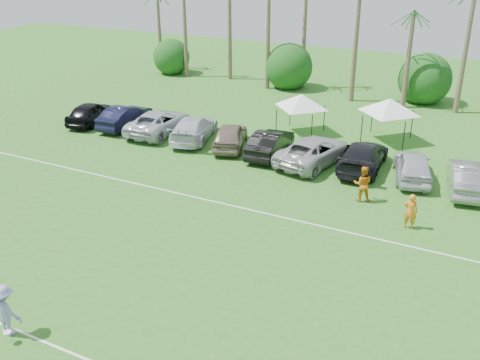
% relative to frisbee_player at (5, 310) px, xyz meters
% --- Properties ---
extents(field_lines, '(80.00, 12.10, 0.01)m').
position_rel_frisbee_player_xyz_m(field_lines, '(1.70, 6.21, -0.97)').
color(field_lines, white).
rests_on(field_lines, ground).
extents(palm_tree_4, '(2.40, 2.40, 8.90)m').
position_rel_frisbee_player_xyz_m(palm_tree_4, '(-2.30, 36.21, 6.50)').
color(palm_tree_4, brown).
rests_on(palm_tree_4, ground).
extents(bush_tree_0, '(4.00, 4.00, 4.00)m').
position_rel_frisbee_player_xyz_m(bush_tree_0, '(-17.30, 37.21, 0.82)').
color(bush_tree_0, brown).
rests_on(bush_tree_0, ground).
extents(bush_tree_1, '(4.00, 4.00, 4.00)m').
position_rel_frisbee_player_xyz_m(bush_tree_1, '(-4.30, 37.21, 0.82)').
color(bush_tree_1, brown).
rests_on(bush_tree_1, ground).
extents(bush_tree_2, '(4.00, 4.00, 4.00)m').
position_rel_frisbee_player_xyz_m(bush_tree_2, '(7.70, 37.21, 0.82)').
color(bush_tree_2, brown).
rests_on(bush_tree_2, ground).
extents(sideline_player_a, '(0.66, 0.44, 1.77)m').
position_rel_frisbee_player_xyz_m(sideline_player_a, '(10.91, 13.93, -0.09)').
color(sideline_player_a, orange).
rests_on(sideline_player_a, ground).
extents(sideline_player_b, '(1.12, 0.99, 1.94)m').
position_rel_frisbee_player_xyz_m(sideline_player_b, '(8.12, 15.82, -0.01)').
color(sideline_player_b, orange).
rests_on(sideline_player_b, ground).
extents(canopy_tent_left, '(4.06, 4.06, 3.29)m').
position_rel_frisbee_player_xyz_m(canopy_tent_left, '(1.32, 24.63, 1.83)').
color(canopy_tent_left, black).
rests_on(canopy_tent_left, ground).
extents(canopy_tent_right, '(4.28, 4.28, 3.46)m').
position_rel_frisbee_player_xyz_m(canopy_tent_right, '(7.16, 25.70, 1.99)').
color(canopy_tent_right, black).
rests_on(canopy_tent_right, ground).
extents(frisbee_player, '(1.29, 0.89, 1.96)m').
position_rel_frisbee_player_xyz_m(frisbee_player, '(0.00, 0.00, 0.00)').
color(frisbee_player, '#978CC7').
rests_on(frisbee_player, ground).
extents(parked_car_0, '(2.85, 5.08, 1.63)m').
position_rel_frisbee_player_xyz_m(parked_car_0, '(-13.48, 19.67, -0.16)').
color(parked_car_0, black).
rests_on(parked_car_0, ground).
extents(parked_car_1, '(1.96, 5.04, 1.63)m').
position_rel_frisbee_player_xyz_m(parked_car_1, '(-10.55, 20.04, -0.16)').
color(parked_car_1, black).
rests_on(parked_car_1, ground).
extents(parked_car_2, '(3.12, 6.06, 1.63)m').
position_rel_frisbee_player_xyz_m(parked_car_2, '(-7.62, 20.07, -0.16)').
color(parked_car_2, silver).
rests_on(parked_car_2, ground).
extents(parked_car_3, '(3.67, 6.03, 1.63)m').
position_rel_frisbee_player_xyz_m(parked_car_3, '(-4.69, 20.01, -0.16)').
color(parked_car_3, silver).
rests_on(parked_car_3, ground).
extents(parked_car_4, '(3.42, 5.17, 1.63)m').
position_rel_frisbee_player_xyz_m(parked_car_4, '(-1.76, 19.80, -0.16)').
color(parked_car_4, gray).
rests_on(parked_car_4, ground).
extents(parked_car_5, '(2.09, 5.07, 1.63)m').
position_rel_frisbee_player_xyz_m(parked_car_5, '(1.17, 19.67, -0.16)').
color(parked_car_5, black).
rests_on(parked_car_5, ground).
extents(parked_car_6, '(3.75, 6.28, 1.63)m').
position_rel_frisbee_player_xyz_m(parked_car_6, '(4.10, 19.56, -0.16)').
color(parked_car_6, '#AFAFAF').
rests_on(parked_car_6, ground).
extents(parked_car_7, '(2.57, 5.74, 1.63)m').
position_rel_frisbee_player_xyz_m(parked_car_7, '(7.03, 20.07, -0.16)').
color(parked_car_7, black).
rests_on(parked_car_7, ground).
extents(parked_car_8, '(3.09, 5.13, 1.63)m').
position_rel_frisbee_player_xyz_m(parked_car_8, '(9.95, 19.90, -0.16)').
color(parked_car_8, silver).
rests_on(parked_car_8, ground).
extents(parked_car_9, '(2.56, 5.18, 1.63)m').
position_rel_frisbee_player_xyz_m(parked_car_9, '(12.88, 19.56, -0.16)').
color(parked_car_9, gray).
rests_on(parked_car_9, ground).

